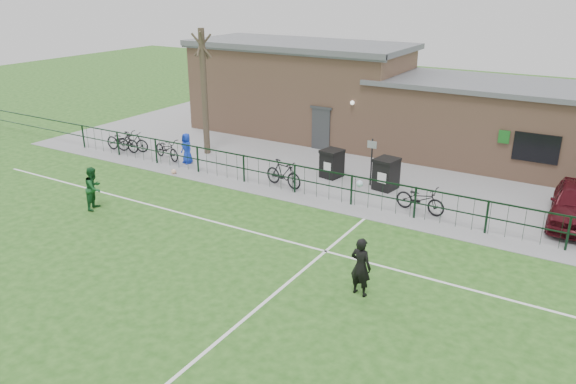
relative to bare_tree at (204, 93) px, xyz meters
The scene contains 20 objects.
ground 13.54m from the bare_tree, 52.70° to the right, with size 90.00×90.00×0.00m, color #235218.
paving_strip 9.05m from the bare_tree, 20.56° to the left, with size 34.00×13.00×0.02m, color gray.
pitch_line_touch 8.96m from the bare_tree, 18.65° to the right, with size 28.00×0.10×0.01m, color white.
pitch_line_mid 10.73m from the bare_tree, 39.09° to the right, with size 28.00×0.10×0.01m, color white.
pitch_line_perp 14.81m from the bare_tree, 46.40° to the right, with size 0.10×16.00×0.01m, color white.
perimeter_fence 8.72m from the bare_tree, 17.35° to the right, with size 28.00×0.10×1.20m, color black.
bare_tree is the anchor object (origin of this frame).
wheelie_bin_left 7.32m from the bare_tree, ahead, with size 0.75×0.85×1.14m, color black.
wheelie_bin_right 9.78m from the bare_tree, ahead, with size 0.80×0.91×1.21m, color black.
sign_post 8.99m from the bare_tree, ahead, with size 0.06×0.06×2.00m, color black.
bicycle_a 4.91m from the bare_tree, 153.00° to the right, with size 0.71×2.05×1.07m, color black.
bicycle_b 4.49m from the bare_tree, 152.11° to the right, with size 0.48×1.70×1.02m, color black.
bicycle_c 3.21m from the bare_tree, 119.24° to the right, with size 0.67×1.93×1.01m, color black.
bicycle_d 6.59m from the bare_tree, 20.43° to the right, with size 0.53×1.87×1.12m, color black.
bicycle_e 11.89m from the bare_tree, ahead, with size 0.67×1.93×1.01m, color black.
spectator_child 2.88m from the bare_tree, 82.60° to the right, with size 0.70×0.45×1.43m, color #1432BD.
goalkeeper_kick 14.67m from the bare_tree, 34.57° to the right, with size 1.80×3.14×2.21m.
outfield_player 8.15m from the bare_tree, 83.17° to the right, with size 0.79×0.62×1.62m, color #175024.
ball_ground 4.41m from the bare_tree, 77.41° to the right, with size 0.23×0.23×0.23m, color white.
clubhouse 9.34m from the bare_tree, 40.12° to the left, with size 24.25×5.40×4.96m.
Camera 1 is at (9.24, -10.28, 8.08)m, focal length 35.00 mm.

